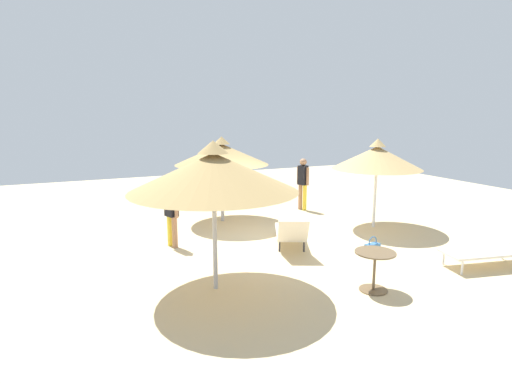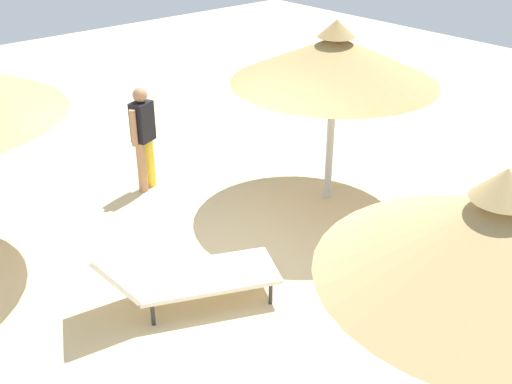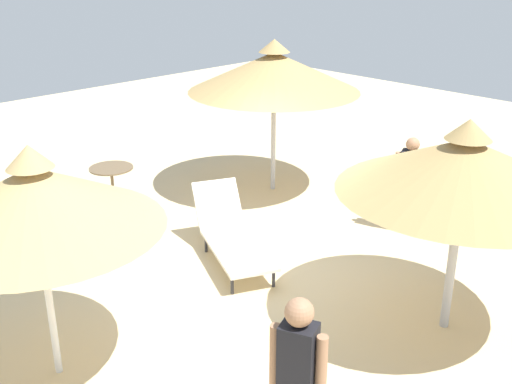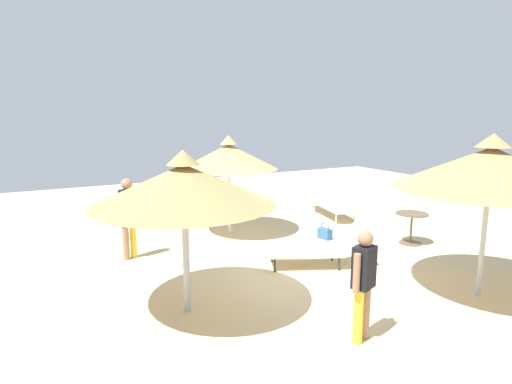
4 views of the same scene
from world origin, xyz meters
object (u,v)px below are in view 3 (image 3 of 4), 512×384
at_px(parasol_umbrella_back, 465,166).
at_px(handbag, 97,254).
at_px(person_standing_front, 297,379).
at_px(person_standing_near_right, 409,180).
at_px(lounge_chair_center, 231,234).
at_px(parasol_umbrella_edge, 35,198).
at_px(parasol_umbrella_far_right, 274,72).
at_px(side_table_round, 112,180).

distance_m(parasol_umbrella_back, handbag, 5.00).
distance_m(person_standing_front, person_standing_near_right, 5.16).
distance_m(lounge_chair_center, person_standing_front, 3.95).
height_order(parasol_umbrella_edge, parasol_umbrella_far_right, parasol_umbrella_far_right).
relative_size(parasol_umbrella_edge, parasol_umbrella_back, 0.91).
height_order(parasol_umbrella_edge, side_table_round, parasol_umbrella_edge).
distance_m(person_standing_near_right, side_table_round, 4.79).
relative_size(parasol_umbrella_edge, parasol_umbrella_far_right, 0.83).
xyz_separation_m(parasol_umbrella_edge, parasol_umbrella_back, (-2.36, -3.61, 0.02)).
distance_m(parasol_umbrella_far_right, person_standing_near_right, 2.99).
xyz_separation_m(parasol_umbrella_far_right, parasol_umbrella_back, (-4.45, 1.72, -0.17)).
xyz_separation_m(lounge_chair_center, handbag, (1.21, 1.42, -0.24)).
xyz_separation_m(parasol_umbrella_edge, lounge_chair_center, (0.60, -2.96, -1.56)).
bearing_deg(parasol_umbrella_back, parasol_umbrella_edge, 56.82).
relative_size(parasol_umbrella_back, lounge_chair_center, 1.33).
xyz_separation_m(parasol_umbrella_far_right, person_standing_near_right, (-2.69, -0.16, -1.28)).
distance_m(parasol_umbrella_back, person_standing_front, 3.04).
height_order(parasol_umbrella_far_right, person_standing_near_right, parasol_umbrella_far_right).
distance_m(person_standing_front, handbag, 4.57).
height_order(person_standing_near_right, handbag, person_standing_near_right).
distance_m(parasol_umbrella_far_right, lounge_chair_center, 3.31).
bearing_deg(handbag, person_standing_front, 169.85).
xyz_separation_m(parasol_umbrella_back, person_standing_front, (-0.26, 2.86, -1.00)).
bearing_deg(person_standing_front, person_standing_near_right, -66.96).
bearing_deg(handbag, person_standing_near_right, -121.33).
relative_size(parasol_umbrella_edge, person_standing_front, 1.46).
relative_size(parasol_umbrella_back, side_table_round, 3.71).
bearing_deg(person_standing_near_right, parasol_umbrella_back, 133.00).
bearing_deg(parasol_umbrella_edge, lounge_chair_center, -78.60).
bearing_deg(parasol_umbrella_edge, person_standing_front, -164.05).
distance_m(parasol_umbrella_far_right, side_table_round, 3.28).
bearing_deg(person_standing_front, parasol_umbrella_far_right, -44.23).
xyz_separation_m(lounge_chair_center, side_table_round, (2.74, 0.18, 0.12)).
distance_m(lounge_chair_center, person_standing_near_right, 2.84).
xyz_separation_m(person_standing_near_right, side_table_round, (3.93, 2.72, -0.35)).
distance_m(parasol_umbrella_edge, parasol_umbrella_far_right, 5.73).
height_order(parasol_umbrella_back, lounge_chair_center, parasol_umbrella_back).
height_order(lounge_chair_center, side_table_round, lounge_chair_center).
bearing_deg(side_table_round, parasol_umbrella_edge, 140.17).
height_order(lounge_chair_center, handbag, lounge_chair_center).
distance_m(parasol_umbrella_far_right, handbag, 4.29).
height_order(parasol_umbrella_back, handbag, parasol_umbrella_back).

